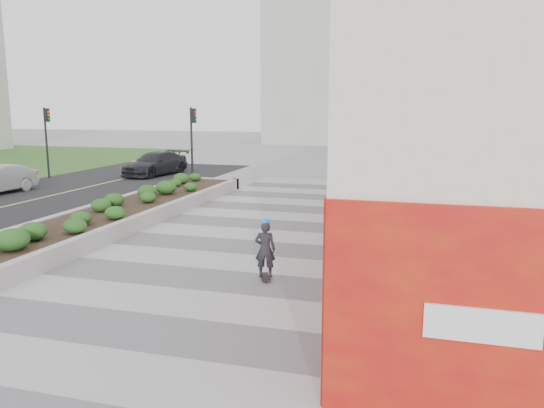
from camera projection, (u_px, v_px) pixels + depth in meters
The scene contains 11 objects.
ground at pixel (166, 304), 11.42m from camera, with size 160.00×160.00×0.00m, color gray.
walkway at pixel (217, 265), 14.26m from camera, with size 8.00×36.00×0.01m, color #A8A8AD.
building at pixel (482, 114), 17.31m from camera, with size 6.04×24.08×8.00m.
planter at pixel (118, 212), 19.46m from camera, with size 3.00×18.00×0.90m.
traffic_signal_near at pixel (193, 134), 29.44m from camera, with size 0.33×0.28×4.20m.
traffic_signal_far at pixel (47, 132), 31.46m from camera, with size 0.33×0.28×4.20m.
distant_bldg_north_l at pixel (340, 58), 63.01m from camera, with size 16.00×12.00×20.00m, color #ADAAA3.
distant_bldg_north_r at pixel (517, 40), 61.95m from camera, with size 14.00×10.00×24.00m, color #ADAAA3.
manhole_cover at pixel (235, 267), 14.12m from camera, with size 0.44×0.44×0.01m, color #595654.
skateboarder at pixel (265, 249), 12.93m from camera, with size 0.56×0.74×1.55m.
car_dark at pixel (155, 164), 33.25m from camera, with size 2.02×4.97×1.44m, color black.
Camera 1 is at (5.20, -9.80, 4.17)m, focal length 35.00 mm.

